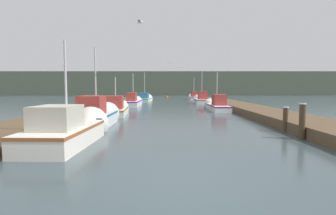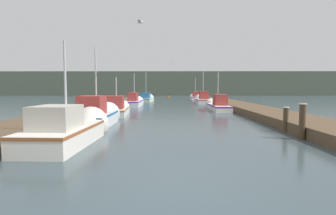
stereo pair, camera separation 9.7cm
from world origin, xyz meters
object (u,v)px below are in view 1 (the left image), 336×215
(mooring_piling_1, at_px, (303,121))
(fishing_boat_4, at_px, (134,102))
(fishing_boat_7, at_px, (194,97))
(channel_buoy, at_px, (167,97))
(fishing_boat_0, at_px, (72,129))
(fishing_boat_6, at_px, (146,99))
(seagull_lead, at_px, (169,62))
(mooring_piling_0, at_px, (286,119))
(fishing_boat_2, at_px, (117,109))
(seagull_1, at_px, (141,22))
(fishing_boat_5, at_px, (202,100))
(fishing_boat_1, at_px, (98,116))
(fishing_boat_3, at_px, (216,105))

(mooring_piling_1, bearing_deg, fishing_boat_4, 116.18)
(fishing_boat_7, bearing_deg, channel_buoy, 116.80)
(fishing_boat_0, height_order, mooring_piling_1, fishing_boat_0)
(fishing_boat_6, distance_m, mooring_piling_1, 30.03)
(mooring_piling_1, bearing_deg, fishing_boat_6, 106.76)
(seagull_lead, bearing_deg, fishing_boat_4, -120.49)
(fishing_boat_0, distance_m, mooring_piling_1, 8.84)
(mooring_piling_0, bearing_deg, fishing_boat_7, 91.82)
(fishing_boat_0, xyz_separation_m, channel_buoy, (3.35, 43.48, -0.33))
(fishing_boat_2, height_order, seagull_1, seagull_1)
(fishing_boat_2, bearing_deg, seagull_1, -72.86)
(mooring_piling_0, height_order, mooring_piling_1, mooring_piling_1)
(fishing_boat_0, height_order, fishing_boat_2, fishing_boat_0)
(fishing_boat_5, xyz_separation_m, mooring_piling_0, (1.05, -21.90, 0.15))
(mooring_piling_1, bearing_deg, channel_buoy, 97.26)
(fishing_boat_6, bearing_deg, mooring_piling_1, -68.48)
(fishing_boat_0, distance_m, channel_buoy, 43.61)
(fishing_boat_5, relative_size, seagull_lead, 9.19)
(fishing_boat_2, xyz_separation_m, fishing_boat_7, (8.22, 24.51, -0.01))
(fishing_boat_0, xyz_separation_m, seagull_1, (2.21, 3.57, 4.74))
(fishing_boat_7, bearing_deg, fishing_boat_5, -90.26)
(fishing_boat_2, height_order, mooring_piling_0, fishing_boat_2)
(fishing_boat_0, bearing_deg, channel_buoy, 87.06)
(mooring_piling_0, distance_m, channel_buoy, 41.58)
(fishing_boat_1, distance_m, fishing_boat_4, 14.43)
(fishing_boat_7, bearing_deg, fishing_boat_2, -108.67)
(fishing_boat_1, distance_m, mooring_piling_0, 9.43)
(fishing_boat_0, bearing_deg, mooring_piling_0, 15.80)
(mooring_piling_0, xyz_separation_m, mooring_piling_1, (-0.11, -1.70, 0.13))
(seagull_1, bearing_deg, mooring_piling_1, -104.78)
(fishing_boat_3, distance_m, fishing_boat_6, 16.94)
(seagull_1, bearing_deg, fishing_boat_3, -18.65)
(fishing_boat_6, bearing_deg, fishing_boat_4, -87.21)
(fishing_boat_0, relative_size, fishing_boat_5, 0.97)
(fishing_boat_4, height_order, mooring_piling_0, fishing_boat_4)
(fishing_boat_5, bearing_deg, seagull_1, -105.24)
(fishing_boat_2, distance_m, fishing_boat_3, 9.31)
(fishing_boat_0, bearing_deg, fishing_boat_4, 92.07)
(fishing_boat_0, xyz_separation_m, fishing_boat_7, (7.91, 34.51, -0.06))
(fishing_boat_4, distance_m, channel_buoy, 24.81)
(channel_buoy, bearing_deg, fishing_boat_7, -63.06)
(fishing_boat_1, bearing_deg, fishing_boat_5, 66.62)
(fishing_boat_0, distance_m, fishing_boat_6, 29.33)
(fishing_boat_1, height_order, fishing_boat_2, fishing_boat_1)
(mooring_piling_1, bearing_deg, fishing_boat_1, 156.63)
(mooring_piling_1, relative_size, seagull_1, 2.50)
(fishing_boat_7, distance_m, mooring_piling_0, 32.25)
(fishing_boat_0, relative_size, fishing_boat_1, 0.98)
(fishing_boat_7, bearing_deg, seagull_1, -100.57)
(fishing_boat_2, distance_m, fishing_boat_4, 8.92)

